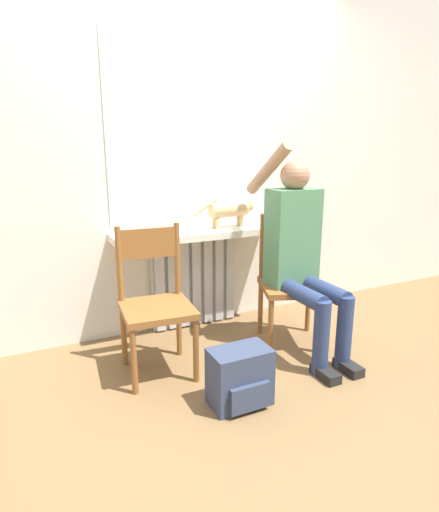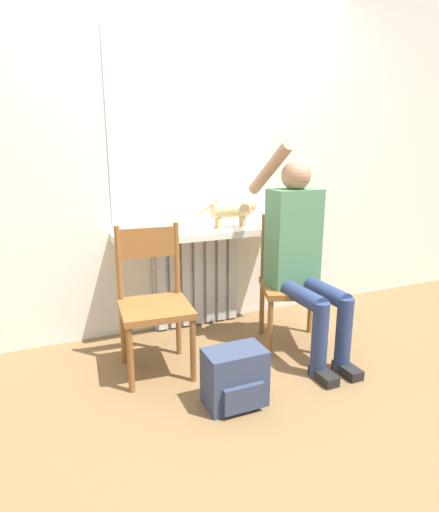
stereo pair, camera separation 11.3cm
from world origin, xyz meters
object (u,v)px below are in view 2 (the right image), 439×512
at_px(cat, 233,210).
at_px(backpack, 235,378).
at_px(person, 301,251).
at_px(chair_right, 292,280).
at_px(chair_left, 154,300).

bearing_deg(cat, backpack, -114.23).
xyz_separation_m(person, backpack, (-0.68, -0.44, -0.54)).
bearing_deg(chair_right, chair_left, -159.80).
bearing_deg(chair_left, cat, 35.40).
distance_m(chair_right, person, 0.27).
height_order(chair_left, person, person).
bearing_deg(chair_right, person, -76.64).
relative_size(cat, backpack, 1.53).
bearing_deg(chair_right, cat, 139.48).
distance_m(person, cat, 0.64).
relative_size(chair_left, cat, 1.81).
height_order(cat, backpack, cat).
bearing_deg(cat, chair_right, -60.87).
height_order(chair_right, backpack, chair_right).
height_order(chair_right, cat, cat).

